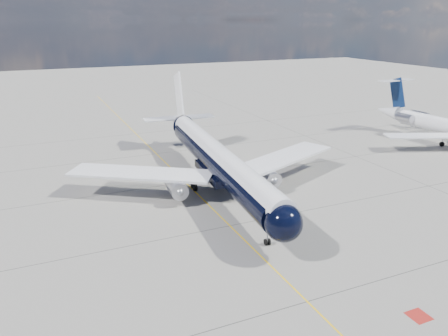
{
  "coord_description": "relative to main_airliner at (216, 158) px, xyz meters",
  "views": [
    {
      "loc": [
        -18.29,
        -29.56,
        21.58
      ],
      "look_at": [
        2.7,
        17.67,
        4.0
      ],
      "focal_mm": 35.0,
      "sensor_mm": 36.0,
      "label": 1
    }
  ],
  "objects": [
    {
      "name": "regional_jet",
      "position": [
        47.0,
        3.37,
        -0.74
      ],
      "size": [
        27.81,
        32.08,
        10.86
      ],
      "rotation": [
        0.0,
        0.0,
        0.1
      ],
      "color": "white",
      "rests_on": "ground"
    },
    {
      "name": "ground",
      "position": [
        -3.17,
        8.56,
        -4.17
      ],
      "size": [
        320.0,
        320.0,
        0.0
      ],
      "primitive_type": "plane",
      "color": "gray",
      "rests_on": "ground"
    },
    {
      "name": "red_marking",
      "position": [
        3.63,
        -31.44,
        -4.17
      ],
      "size": [
        1.6,
        1.6,
        0.01
      ],
      "primitive_type": "cube",
      "color": "maroon",
      "rests_on": "ground"
    },
    {
      "name": "taxiway_centerline",
      "position": [
        -3.17,
        3.56,
        -4.17
      ],
      "size": [
        0.16,
        160.0,
        0.01
      ],
      "primitive_type": "cube",
      "color": "yellow",
      "rests_on": "ground"
    },
    {
      "name": "main_airliner",
      "position": [
        0.0,
        0.0,
        0.0
      ],
      "size": [
        38.09,
        46.55,
        13.44
      ],
      "rotation": [
        0.0,
        0.0,
        -0.09
      ],
      "color": "black",
      "rests_on": "ground"
    }
  ]
}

